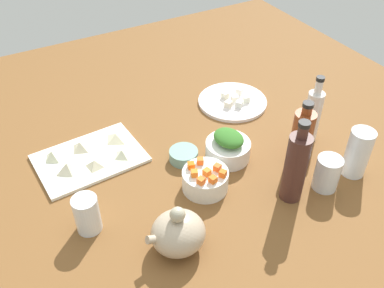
{
  "coord_description": "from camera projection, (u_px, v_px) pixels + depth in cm",
  "views": [
    {
      "loc": [
        48.14,
        85.96,
        89.25
      ],
      "look_at": [
        0.0,
        0.0,
        8.0
      ],
      "focal_mm": 40.09,
      "sensor_mm": 36.0,
      "label": 1
    }
  ],
  "objects": [
    {
      "name": "dumpling_1",
      "position": [
        122.0,
        153.0,
        1.29
      ],
      "size": [
        4.99,
        5.04,
        2.26
      ],
      "primitive_type": "pyramid",
      "rotation": [
        0.0,
        0.0,
        1.79
      ],
      "color": "beige",
      "rests_on": "cutting_board"
    },
    {
      "name": "dumpling_5",
      "position": [
        116.0,
        137.0,
        1.35
      ],
      "size": [
        7.22,
        7.39,
        2.36
      ],
      "primitive_type": "pyramid",
      "rotation": [
        0.0,
        0.0,
        1.94
      ],
      "color": "beige",
      "rests_on": "cutting_board"
    },
    {
      "name": "tofu_cube_2",
      "position": [
        225.0,
        95.0,
        1.53
      ],
      "size": [
        2.55,
        2.55,
        2.2
      ],
      "primitive_type": "cube",
      "rotation": [
        0.0,
        0.0,
        0.17
      ],
      "color": "white",
      "rests_on": "plate_tofu"
    },
    {
      "name": "tabletop",
      "position": [
        192.0,
        160.0,
        1.32
      ],
      "size": [
        190.0,
        190.0,
        3.0
      ],
      "primitive_type": "cube",
      "color": "brown",
      "rests_on": "ground"
    },
    {
      "name": "carrot_cube_5",
      "position": [
        213.0,
        179.0,
        1.13
      ],
      "size": [
        2.18,
        2.18,
        1.8
      ],
      "primitive_type": "cube",
      "rotation": [
        0.0,
        0.0,
        1.82
      ],
      "color": "orange",
      "rests_on": "bowl_carrots"
    },
    {
      "name": "tofu_cube_5",
      "position": [
        239.0,
        104.0,
        1.49
      ],
      "size": [
        3.07,
        3.07,
        2.2
      ],
      "primitive_type": "cube",
      "rotation": [
        0.0,
        0.0,
        0.62
      ],
      "color": "white",
      "rests_on": "plate_tofu"
    },
    {
      "name": "carrot_cube_6",
      "position": [
        191.0,
        165.0,
        1.18
      ],
      "size": [
        2.28,
        2.28,
        1.8
      ],
      "primitive_type": "cube",
      "rotation": [
        0.0,
        0.0,
        1.25
      ],
      "color": "orange",
      "rests_on": "bowl_carrots"
    },
    {
      "name": "bowl_small_side",
      "position": [
        184.0,
        156.0,
        1.29
      ],
      "size": [
        8.69,
        8.69,
        3.45
      ],
      "primitive_type": "cylinder",
      "color": "#739E8F",
      "rests_on": "tabletop"
    },
    {
      "name": "teapot",
      "position": [
        178.0,
        233.0,
        1.02
      ],
      "size": [
        15.01,
        12.72,
        13.46
      ],
      "color": "tan",
      "rests_on": "tabletop"
    },
    {
      "name": "bottle_1",
      "position": [
        313.0,
        115.0,
        1.32
      ],
      "size": [
        5.01,
        5.01,
        22.66
      ],
      "color": "silver",
      "rests_on": "tabletop"
    },
    {
      "name": "bowl_carrots",
      "position": [
        205.0,
        180.0,
        1.19
      ],
      "size": [
        12.87,
        12.87,
        5.98
      ],
      "primitive_type": "cylinder",
      "color": "white",
      "rests_on": "tabletop"
    },
    {
      "name": "carrot_cube_7",
      "position": [
        201.0,
        181.0,
        1.13
      ],
      "size": [
        2.35,
        2.35,
        1.8
      ],
      "primitive_type": "cube",
      "rotation": [
        0.0,
        0.0,
        0.39
      ],
      "color": "orange",
      "rests_on": "bowl_carrots"
    },
    {
      "name": "carrot_cube_2",
      "position": [
        200.0,
        161.0,
        1.19
      ],
      "size": [
        2.41,
        2.41,
        1.8
      ],
      "primitive_type": "cube",
      "rotation": [
        0.0,
        0.0,
        2.69
      ],
      "color": "orange",
      "rests_on": "bowl_carrots"
    },
    {
      "name": "plate_tofu",
      "position": [
        232.0,
        102.0,
        1.53
      ],
      "size": [
        24.38,
        24.38,
        1.2
      ],
      "primitive_type": "cylinder",
      "color": "white",
      "rests_on": "tabletop"
    },
    {
      "name": "carrot_cube_4",
      "position": [
        194.0,
        173.0,
        1.15
      ],
      "size": [
        2.37,
        2.37,
        1.8
      ],
      "primitive_type": "cube",
      "rotation": [
        0.0,
        0.0,
        1.16
      ],
      "color": "orange",
      "rests_on": "bowl_carrots"
    },
    {
      "name": "dumpling_0",
      "position": [
        67.0,
        167.0,
        1.23
      ],
      "size": [
        5.8,
        5.11,
        2.98
      ],
      "primitive_type": "pyramid",
      "rotation": [
        0.0,
        0.0,
        0.1
      ],
      "color": "beige",
      "rests_on": "cutting_board"
    },
    {
      "name": "tofu_cube_0",
      "position": [
        235.0,
        98.0,
        1.52
      ],
      "size": [
        2.84,
        2.84,
        2.2
      ],
      "primitive_type": "cube",
      "rotation": [
        0.0,
        0.0,
        1.2
      ],
      "color": "white",
      "rests_on": "plate_tofu"
    },
    {
      "name": "carrot_cube_0",
      "position": [
        222.0,
        174.0,
        1.15
      ],
      "size": [
        2.49,
        2.49,
        1.8
      ],
      "primitive_type": "cube",
      "rotation": [
        0.0,
        0.0,
        2.14
      ],
      "color": "orange",
      "rests_on": "bowl_carrots"
    },
    {
      "name": "carrot_cube_3",
      "position": [
        219.0,
        167.0,
        1.17
      ],
      "size": [
        2.38,
        2.38,
        1.8
      ],
      "primitive_type": "cube",
      "rotation": [
        0.0,
        0.0,
        0.43
      ],
      "color": "orange",
      "rests_on": "bowl_carrots"
    },
    {
      "name": "carrot_cube_1",
      "position": [
        207.0,
        172.0,
        1.16
      ],
      "size": [
        2.2,
        2.2,
        1.8
      ],
      "primitive_type": "cube",
      "rotation": [
        0.0,
        0.0,
        0.26
      ],
      "color": "orange",
      "rests_on": "bowl_carrots"
    },
    {
      "name": "drinking_glass_1",
      "position": [
        358.0,
        153.0,
        1.21
      ],
      "size": [
        6.86,
        6.86,
        14.89
      ],
      "primitive_type": "cylinder",
      "color": "white",
      "rests_on": "tabletop"
    },
    {
      "name": "bottle_2",
      "position": [
        302.0,
        136.0,
        1.24
      ],
      "size": [
        6.25,
        6.25,
        20.46
      ],
      "color": "brown",
      "rests_on": "tabletop"
    },
    {
      "name": "drinking_glass_2",
      "position": [
        327.0,
        173.0,
        1.18
      ],
      "size": [
        6.99,
        6.99,
        10.18
      ],
      "primitive_type": "cylinder",
      "color": "white",
      "rests_on": "tabletop"
    },
    {
      "name": "dumpling_2",
      "position": [
        80.0,
        146.0,
        1.31
      ],
      "size": [
        6.18,
        6.26,
        2.68
      ],
      "primitive_type": "pyramid",
      "rotation": [
        0.0,
        0.0,
        2.03
      ],
      "color": "beige",
      "rests_on": "cutting_board"
    },
    {
      "name": "tofu_cube_4",
      "position": [
        228.0,
        104.0,
        1.49
      ],
      "size": [
        2.94,
        2.94,
        2.2
      ],
      "primitive_type": "cube",
      "rotation": [
        0.0,
        0.0,
        0.45
      ],
      "color": "#F1E7CD",
      "rests_on": "plate_tofu"
    },
    {
      "name": "tofu_cube_3",
      "position": [
        246.0,
        99.0,
        1.51
      ],
      "size": [
        2.75,
        2.75,
        2.2
      ],
      "primitive_type": "cube",
      "rotation": [
        0.0,
        0.0,
        1.27
      ],
      "color": "white",
      "rests_on": "plate_tofu"
    },
    {
      "name": "bottle_0",
      "position": [
        296.0,
        167.0,
        1.11
      ],
      "size": [
        6.0,
        6.0,
        25.32
      ],
      "color": "#442721",
      "rests_on": "tabletop"
    },
    {
      "name": "dumpling_4",
      "position": [
        52.0,
        155.0,
        1.28
      ],
      "size": [
        5.13,
        5.48,
        2.86
      ],
      "primitive_type": "pyramid",
      "rotation": [
        0.0,
        0.0,
        5.04
      ],
      "color": "beige",
      "rests_on": "cutting_board"
    },
    {
      "name": "drinking_glass_0",
      "position": [
        87.0,
        214.0,
        1.06
      ],
      "size": [
        6.43,
        6.43,
        10.45
      ],
      "primitive_type": "cylinder",
      "color": "white",
      "rests_on": "tabletop"
    },
    {
      "name": "tofu_cube_1",
      "position": [
        239.0,
        91.0,
        1.55
      ],
      "size": [
        3.08,
        3.08,
        2.2
      ],
      "primitive_type": "cube",
      "rotation": [
        0.0,
        0.0,
        2.21
      ],
      "color": "white",
      "rests_on": "plate_tofu"
    },
    {
      "name": "cutting_board",
      "position": [
        90.0,
        158.0,
        1.3
      ],
      "size": [
        32.28,
        23.54,
        1.0
      ],
      "primitive_type": "cube",
      "rotation": [
        0.0,
        0.0,
        0.06
      ],
      "color": "white",
      "rests_on": "tabletop"
    },
    {
      "name": "dumpling_3",
      "position": [
        95.0,
        164.0,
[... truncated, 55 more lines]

